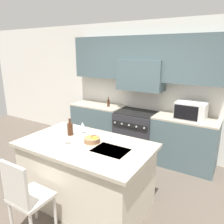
{
  "coord_description": "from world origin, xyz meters",
  "views": [
    {
      "loc": [
        1.78,
        -2.01,
        2.13
      ],
      "look_at": [
        0.03,
        0.86,
        1.17
      ],
      "focal_mm": 35.0,
      "sensor_mm": 36.0,
      "label": 1
    }
  ],
  "objects_px": {
    "wine_glass_far": "(83,126)",
    "range_stove": "(136,133)",
    "wine_bottle": "(70,129)",
    "island_chair": "(25,195)",
    "oil_bottle_on_counter": "(108,103)",
    "microwave": "(191,110)",
    "wine_glass_near": "(66,136)",
    "fruit_bowl": "(92,139)"
  },
  "relations": [
    {
      "from": "range_stove",
      "to": "wine_glass_far",
      "type": "relative_size",
      "value": 4.93
    },
    {
      "from": "microwave",
      "to": "fruit_bowl",
      "type": "xyz_separation_m",
      "value": [
        -0.91,
        -1.73,
        -0.13
      ]
    },
    {
      "from": "island_chair",
      "to": "oil_bottle_on_counter",
      "type": "bearing_deg",
      "value": 102.1
    },
    {
      "from": "wine_glass_near",
      "to": "fruit_bowl",
      "type": "bearing_deg",
      "value": 44.04
    },
    {
      "from": "range_stove",
      "to": "wine_bottle",
      "type": "bearing_deg",
      "value": -100.35
    },
    {
      "from": "wine_glass_far",
      "to": "range_stove",
      "type": "bearing_deg",
      "value": 83.31
    },
    {
      "from": "wine_bottle",
      "to": "fruit_bowl",
      "type": "distance_m",
      "value": 0.44
    },
    {
      "from": "oil_bottle_on_counter",
      "to": "wine_glass_far",
      "type": "bearing_deg",
      "value": -71.54
    },
    {
      "from": "island_chair",
      "to": "wine_bottle",
      "type": "distance_m",
      "value": 1.09
    },
    {
      "from": "microwave",
      "to": "oil_bottle_on_counter",
      "type": "bearing_deg",
      "value": -179.1
    },
    {
      "from": "wine_glass_near",
      "to": "fruit_bowl",
      "type": "relative_size",
      "value": 0.84
    },
    {
      "from": "wine_glass_near",
      "to": "fruit_bowl",
      "type": "height_order",
      "value": "wine_glass_near"
    },
    {
      "from": "oil_bottle_on_counter",
      "to": "microwave",
      "type": "bearing_deg",
      "value": 0.9
    },
    {
      "from": "range_stove",
      "to": "fruit_bowl",
      "type": "relative_size",
      "value": 4.16
    },
    {
      "from": "oil_bottle_on_counter",
      "to": "fruit_bowl",
      "type": "bearing_deg",
      "value": -64.3
    },
    {
      "from": "island_chair",
      "to": "oil_bottle_on_counter",
      "type": "distance_m",
      "value": 2.73
    },
    {
      "from": "wine_bottle",
      "to": "island_chair",
      "type": "bearing_deg",
      "value": -79.49
    },
    {
      "from": "range_stove",
      "to": "wine_glass_near",
      "type": "bearing_deg",
      "value": -93.44
    },
    {
      "from": "wine_bottle",
      "to": "microwave",
      "type": "bearing_deg",
      "value": 51.37
    },
    {
      "from": "wine_glass_far",
      "to": "wine_bottle",
      "type": "bearing_deg",
      "value": -132.56
    },
    {
      "from": "island_chair",
      "to": "wine_bottle",
      "type": "bearing_deg",
      "value": 100.51
    },
    {
      "from": "island_chair",
      "to": "microwave",
      "type": "bearing_deg",
      "value": 66.35
    },
    {
      "from": "wine_bottle",
      "to": "wine_glass_far",
      "type": "relative_size",
      "value": 1.37
    },
    {
      "from": "fruit_bowl",
      "to": "oil_bottle_on_counter",
      "type": "bearing_deg",
      "value": 115.7
    },
    {
      "from": "range_stove",
      "to": "wine_glass_far",
      "type": "distance_m",
      "value": 1.65
    },
    {
      "from": "microwave",
      "to": "wine_glass_far",
      "type": "xyz_separation_m",
      "value": [
        -1.22,
        -1.55,
        -0.05
      ]
    },
    {
      "from": "microwave",
      "to": "oil_bottle_on_counter",
      "type": "distance_m",
      "value": 1.73
    },
    {
      "from": "range_stove",
      "to": "wine_glass_far",
      "type": "height_order",
      "value": "wine_glass_far"
    },
    {
      "from": "wine_bottle",
      "to": "wine_glass_far",
      "type": "height_order",
      "value": "wine_bottle"
    },
    {
      "from": "range_stove",
      "to": "wine_glass_near",
      "type": "relative_size",
      "value": 4.93
    },
    {
      "from": "wine_bottle",
      "to": "wine_glass_far",
      "type": "xyz_separation_m",
      "value": [
        0.12,
        0.14,
        0.03
      ]
    },
    {
      "from": "microwave",
      "to": "wine_bottle",
      "type": "height_order",
      "value": "microwave"
    },
    {
      "from": "wine_glass_near",
      "to": "oil_bottle_on_counter",
      "type": "distance_m",
      "value": 2.02
    },
    {
      "from": "range_stove",
      "to": "wine_glass_near",
      "type": "distance_m",
      "value": 2.04
    },
    {
      "from": "fruit_bowl",
      "to": "range_stove",
      "type": "bearing_deg",
      "value": 94.38
    },
    {
      "from": "island_chair",
      "to": "wine_glass_far",
      "type": "height_order",
      "value": "wine_glass_far"
    },
    {
      "from": "range_stove",
      "to": "microwave",
      "type": "bearing_deg",
      "value": 1.03
    },
    {
      "from": "wine_glass_far",
      "to": "island_chair",
      "type": "bearing_deg",
      "value": -87.1
    },
    {
      "from": "microwave",
      "to": "wine_bottle",
      "type": "bearing_deg",
      "value": -128.63
    },
    {
      "from": "microwave",
      "to": "wine_glass_near",
      "type": "bearing_deg",
      "value": -120.5
    },
    {
      "from": "microwave",
      "to": "wine_glass_far",
      "type": "height_order",
      "value": "microwave"
    },
    {
      "from": "microwave",
      "to": "wine_bottle",
      "type": "distance_m",
      "value": 2.16
    }
  ]
}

